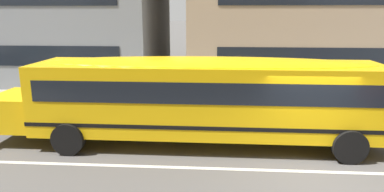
# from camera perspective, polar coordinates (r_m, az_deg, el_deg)

# --- Properties ---
(ground_plane) EXTENTS (400.00, 400.00, 0.00)m
(ground_plane) POSITION_cam_1_polar(r_m,az_deg,el_deg) (10.22, 19.10, -11.55)
(ground_plane) COLOR #54514F
(sidewalk_far) EXTENTS (120.00, 3.00, 0.01)m
(sidewalk_far) POSITION_cam_1_polar(r_m,az_deg,el_deg) (17.61, 12.62, -0.72)
(sidewalk_far) COLOR gray
(sidewalk_far) RESTS_ON ground_plane
(lane_centreline) EXTENTS (110.00, 0.16, 0.01)m
(lane_centreline) POSITION_cam_1_polar(r_m,az_deg,el_deg) (10.22, 19.10, -11.54)
(lane_centreline) COLOR silver
(lane_centreline) RESTS_ON ground_plane
(school_bus) EXTENTS (12.66, 3.02, 2.83)m
(school_bus) POSITION_cam_1_polar(r_m,az_deg,el_deg) (11.14, 1.13, 0.38)
(school_bus) COLOR yellow
(school_bus) RESTS_ON ground_plane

